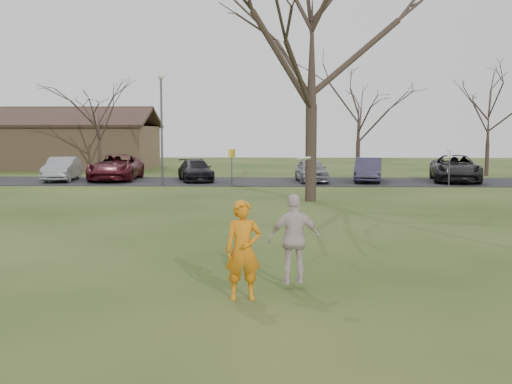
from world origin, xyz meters
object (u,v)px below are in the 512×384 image
car_5 (368,170)px  building (32,145)px  catching_play (295,239)px  car_6 (455,168)px  player_defender (243,250)px  big_tree (312,38)px  lamp_post (161,115)px  car_4 (311,170)px  car_1 (62,169)px  car_3 (195,170)px  car_2 (116,167)px

car_5 → building: bearing=163.7°
catching_play → car_6: bearing=67.3°
car_6 → player_defender: bearing=-103.3°
big_tree → lamp_post: bearing=136.8°
car_5 → car_4: bearing=-164.6°
lamp_post → catching_play: bearing=-72.8°
big_tree → car_6: bearing=47.7°
car_5 → car_1: bearing=-169.5°
big_tree → player_defender: bearing=-97.6°
car_4 → car_5: 3.46m
catching_play → big_tree: (1.13, 14.71, 6.02)m
player_defender → big_tree: big_tree is taller
car_3 → big_tree: 13.52m
player_defender → car_5: player_defender is taller
car_2 → car_5: bearing=-5.4°
car_3 → lamp_post: size_ratio=0.71×
car_2 → car_3: size_ratio=1.29×
building → player_defender: bearing=-62.6°
car_3 → catching_play: (5.34, -24.77, 0.29)m
car_2 → building: building is taller
car_2 → lamp_post: size_ratio=0.92×
car_5 → car_3: bearing=-170.5°
car_1 → car_5: car_1 is taller
car_4 → big_tree: big_tree is taller
car_6 → building: building is taller
car_3 → building: bearing=124.7°
car_2 → lamp_post: (3.49, -3.00, 3.13)m
car_2 → car_4: size_ratio=1.40×
car_5 → lamp_post: 12.67m
catching_play → lamp_post: lamp_post is taller
car_4 → lamp_post: 9.39m
car_3 → building: (-15.54, 12.94, 1.24)m
player_defender → car_3: 25.88m
player_defender → car_3: player_defender is taller
car_1 → building: building is taller
catching_play → lamp_post: (-6.87, 22.21, 2.99)m
car_5 → big_tree: (-4.02, -9.89, 6.24)m
car_2 → catching_play: size_ratio=2.36×
catching_play → building: bearing=119.0°
player_defender → car_5: size_ratio=0.41×
car_1 → car_5: size_ratio=1.01×
car_1 → car_5: bearing=-6.5°
car_3 → car_6: size_ratio=0.78×
car_3 → car_4: bearing=-19.4°
player_defender → building: (-19.93, 38.44, 1.03)m
car_2 → car_6: bearing=-4.0°
car_1 → big_tree: 18.74m
car_2 → car_6: 20.75m
car_6 → catching_play: bearing=-102.1°
car_1 → car_3: car_1 is taller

